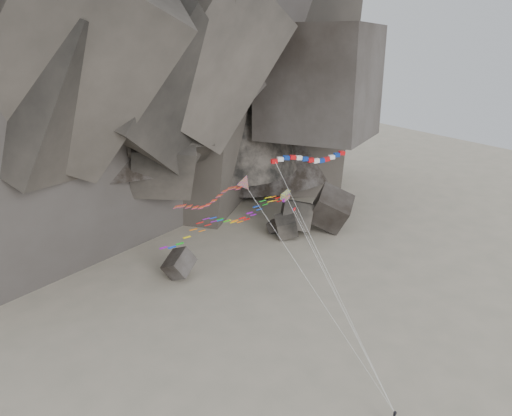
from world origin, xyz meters
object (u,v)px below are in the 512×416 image
delta_kite (208,199)px  banner_kite (310,160)px  parafoil_kite (223,220)px  pennant_kite (316,254)px

delta_kite → banner_kite: banner_kite is taller
parafoil_kite → delta_kite: bearing=108.3°
parafoil_kite → banner_kite: bearing=-14.2°
pennant_kite → banner_kite: bearing=54.8°
banner_kite → pennant_kite: (-0.36, -2.11, -10.01)m
delta_kite → banner_kite: (12.96, 1.36, 1.46)m
delta_kite → pennant_kite: delta_kite is taller
banner_kite → parafoil_kite: bearing=-154.7°
banner_kite → parafoil_kite: 12.67m
banner_kite → pennant_kite: banner_kite is taller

